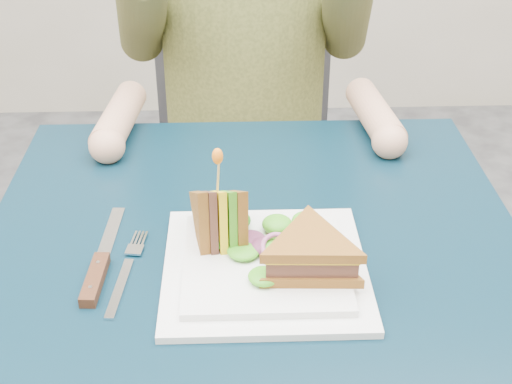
{
  "coord_description": "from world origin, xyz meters",
  "views": [
    {
      "loc": [
        -0.02,
        -0.8,
        1.3
      ],
      "look_at": [
        0.0,
        -0.02,
        0.82
      ],
      "focal_mm": 50.0,
      "sensor_mm": 36.0,
      "label": 1
    }
  ],
  "objects_px": {
    "chair": "(244,129)",
    "sandwich_flat": "(311,254)",
    "sandwich_upright": "(220,218)",
    "knife": "(98,270)",
    "table": "(254,287)",
    "fork": "(125,274)",
    "plate": "(265,266)"
  },
  "relations": [
    {
      "from": "chair",
      "to": "sandwich_flat",
      "type": "xyz_separation_m",
      "value": [
        0.07,
        -0.82,
        0.23
      ]
    },
    {
      "from": "sandwich_upright",
      "to": "knife",
      "type": "distance_m",
      "value": 0.17
    },
    {
      "from": "sandwich_upright",
      "to": "knife",
      "type": "xyz_separation_m",
      "value": [
        -0.16,
        -0.04,
        -0.05
      ]
    },
    {
      "from": "sandwich_upright",
      "to": "knife",
      "type": "bearing_deg",
      "value": -164.72
    },
    {
      "from": "table",
      "to": "knife",
      "type": "relative_size",
      "value": 3.38
    },
    {
      "from": "sandwich_flat",
      "to": "knife",
      "type": "height_order",
      "value": "sandwich_flat"
    },
    {
      "from": "sandwich_flat",
      "to": "sandwich_upright",
      "type": "bearing_deg",
      "value": 148.18
    },
    {
      "from": "fork",
      "to": "knife",
      "type": "relative_size",
      "value": 0.81
    },
    {
      "from": "plate",
      "to": "sandwich_upright",
      "type": "relative_size",
      "value": 1.86
    },
    {
      "from": "plate",
      "to": "sandwich_flat",
      "type": "height_order",
      "value": "sandwich_flat"
    },
    {
      "from": "chair",
      "to": "sandwich_upright",
      "type": "xyz_separation_m",
      "value": [
        -0.05,
        -0.75,
        0.24
      ]
    },
    {
      "from": "chair",
      "to": "sandwich_flat",
      "type": "height_order",
      "value": "chair"
    },
    {
      "from": "table",
      "to": "fork",
      "type": "height_order",
      "value": "fork"
    },
    {
      "from": "sandwich_flat",
      "to": "fork",
      "type": "height_order",
      "value": "sandwich_flat"
    },
    {
      "from": "table",
      "to": "fork",
      "type": "relative_size",
      "value": 4.18
    },
    {
      "from": "chair",
      "to": "sandwich_flat",
      "type": "bearing_deg",
      "value": -85.28
    },
    {
      "from": "knife",
      "to": "plate",
      "type": "bearing_deg",
      "value": -0.59
    },
    {
      "from": "sandwich_flat",
      "to": "sandwich_upright",
      "type": "xyz_separation_m",
      "value": [
        -0.11,
        0.07,
        0.01
      ]
    },
    {
      "from": "plate",
      "to": "sandwich_upright",
      "type": "distance_m",
      "value": 0.09
    },
    {
      "from": "fork",
      "to": "knife",
      "type": "xyz_separation_m",
      "value": [
        -0.03,
        0.0,
        0.0
      ]
    },
    {
      "from": "sandwich_flat",
      "to": "fork",
      "type": "relative_size",
      "value": 0.85
    },
    {
      "from": "chair",
      "to": "fork",
      "type": "relative_size",
      "value": 5.18
    },
    {
      "from": "chair",
      "to": "plate",
      "type": "relative_size",
      "value": 3.58
    },
    {
      "from": "sandwich_flat",
      "to": "fork",
      "type": "xyz_separation_m",
      "value": [
        -0.23,
        0.02,
        -0.04
      ]
    },
    {
      "from": "chair",
      "to": "sandwich_flat",
      "type": "relative_size",
      "value": 6.11
    },
    {
      "from": "sandwich_flat",
      "to": "sandwich_upright",
      "type": "distance_m",
      "value": 0.13
    },
    {
      "from": "table",
      "to": "knife",
      "type": "xyz_separation_m",
      "value": [
        -0.2,
        -0.06,
        0.09
      ]
    },
    {
      "from": "table",
      "to": "sandwich_flat",
      "type": "distance_m",
      "value": 0.17
    },
    {
      "from": "table",
      "to": "chair",
      "type": "distance_m",
      "value": 0.74
    },
    {
      "from": "plate",
      "to": "sandwich_upright",
      "type": "bearing_deg",
      "value": 142.1
    },
    {
      "from": "sandwich_flat",
      "to": "fork",
      "type": "bearing_deg",
      "value": 174.43
    },
    {
      "from": "chair",
      "to": "plate",
      "type": "height_order",
      "value": "chair"
    }
  ]
}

